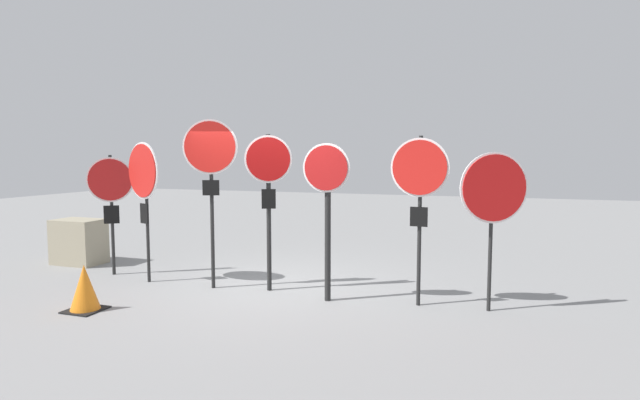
{
  "coord_description": "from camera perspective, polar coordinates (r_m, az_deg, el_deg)",
  "views": [
    {
      "loc": [
        3.21,
        -7.16,
        2.12
      ],
      "look_at": [
        0.73,
        0.0,
        1.45
      ],
      "focal_mm": 28.0,
      "sensor_mm": 36.0,
      "label": 1
    }
  ],
  "objects": [
    {
      "name": "storage_crate",
      "position": [
        10.93,
        -25.84,
        -4.3
      ],
      "size": [
        0.93,
        0.62,
        0.88
      ],
      "color": "#9E937A",
      "rests_on": "ground"
    },
    {
      "name": "stop_sign_3",
      "position": [
        7.74,
        -5.91,
        2.39
      ],
      "size": [
        0.67,
        0.34,
        2.45
      ],
      "rotation": [
        0.0,
        0.0,
        0.44
      ],
      "color": "black",
      "rests_on": "ground"
    },
    {
      "name": "stop_sign_0",
      "position": [
        9.51,
        -22.81,
        1.23
      ],
      "size": [
        0.67,
        0.46,
        2.14
      ],
      "rotation": [
        0.0,
        0.0,
        0.59
      ],
      "color": "black",
      "rests_on": "ground"
    },
    {
      "name": "ground_plane",
      "position": [
        8.13,
        -4.91,
        -10.07
      ],
      "size": [
        40.0,
        40.0,
        0.0
      ],
      "primitive_type": "plane",
      "color": "gray"
    },
    {
      "name": "stop_sign_5",
      "position": [
        7.04,
        11.3,
        2.25
      ],
      "size": [
        0.82,
        0.14,
        2.4
      ],
      "rotation": [
        0.0,
        0.0,
        -0.09
      ],
      "color": "black",
      "rests_on": "ground"
    },
    {
      "name": "stop_sign_1",
      "position": [
        8.74,
        -19.55,
        2.33
      ],
      "size": [
        0.87,
        0.4,
        2.35
      ],
      "rotation": [
        0.0,
        0.0,
        -0.41
      ],
      "color": "black",
      "rests_on": "ground"
    },
    {
      "name": "stop_sign_2",
      "position": [
        8.02,
        -12.41,
        4.34
      ],
      "size": [
        0.81,
        0.33,
        2.69
      ],
      "rotation": [
        0.0,
        0.0,
        0.35
      ],
      "color": "black",
      "rests_on": "ground"
    },
    {
      "name": "traffic_cone_0",
      "position": [
        7.64,
        -25.31,
        -9.08
      ],
      "size": [
        0.47,
        0.47,
        0.64
      ],
      "color": "black",
      "rests_on": "ground"
    },
    {
      "name": "stop_sign_4",
      "position": [
        7.16,
        0.79,
        0.63
      ],
      "size": [
        0.7,
        0.14,
        2.3
      ],
      "rotation": [
        0.0,
        0.0,
        0.0
      ],
      "color": "black",
      "rests_on": "ground"
    },
    {
      "name": "stop_sign_6",
      "position": [
        7.04,
        19.24,
        0.69
      ],
      "size": [
        0.86,
        0.46,
        2.17
      ],
      "rotation": [
        0.0,
        0.0,
        0.48
      ],
      "color": "black",
      "rests_on": "ground"
    }
  ]
}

